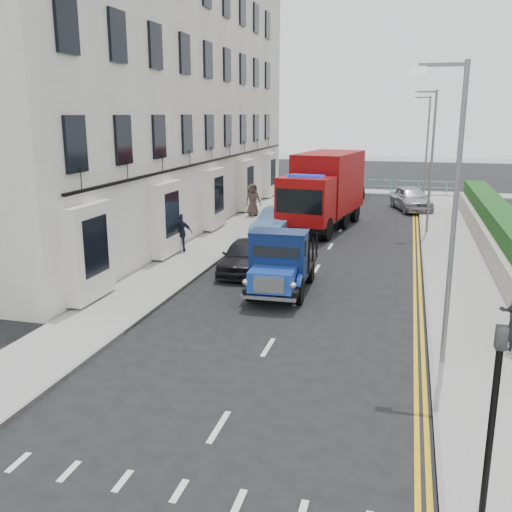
% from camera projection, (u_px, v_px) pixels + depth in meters
% --- Properties ---
extents(ground, '(120.00, 120.00, 0.00)m').
position_uv_depth(ground, '(284.00, 321.00, 16.64)').
color(ground, black).
rests_on(ground, ground).
extents(pavement_west, '(2.40, 38.00, 0.12)m').
position_uv_depth(pavement_west, '(215.00, 243.00, 26.36)').
color(pavement_west, gray).
rests_on(pavement_west, ground).
extents(pavement_east, '(2.60, 38.00, 0.12)m').
position_uv_depth(pavement_east, '(454.00, 258.00, 23.73)').
color(pavement_east, gray).
rests_on(pavement_east, ground).
extents(promenade, '(30.00, 2.50, 0.12)m').
position_uv_depth(promenade, '(364.00, 192.00, 43.81)').
color(promenade, gray).
rests_on(promenade, ground).
extents(sea_plane, '(120.00, 120.00, 0.00)m').
position_uv_depth(sea_plane, '(383.00, 161.00, 72.88)').
color(sea_plane, '#4F5F6C').
rests_on(sea_plane, ground).
extents(terrace_west, '(6.31, 30.20, 14.25)m').
position_uv_depth(terrace_west, '(160.00, 88.00, 29.45)').
color(terrace_west, white).
rests_on(terrace_west, ground).
extents(garden_east, '(1.45, 28.00, 1.75)m').
position_uv_depth(garden_east, '(506.00, 241.00, 23.05)').
color(garden_east, '#B2AD9E').
rests_on(garden_east, ground).
extents(seafront_railing, '(13.00, 0.08, 1.11)m').
position_uv_depth(seafront_railing, '(363.00, 186.00, 42.93)').
color(seafront_railing, '#59B2A5').
rests_on(seafront_railing, ground).
extents(lamp_near, '(1.23, 0.18, 7.00)m').
position_uv_depth(lamp_near, '(450.00, 200.00, 12.75)').
color(lamp_near, slate).
rests_on(lamp_near, ground).
extents(lamp_mid, '(1.23, 0.18, 7.00)m').
position_uv_depth(lamp_mid, '(430.00, 154.00, 27.75)').
color(lamp_mid, slate).
rests_on(lamp_mid, ground).
extents(lamp_far, '(1.23, 0.18, 7.00)m').
position_uv_depth(lamp_far, '(425.00, 144.00, 37.12)').
color(lamp_far, slate).
rests_on(lamp_far, ground).
extents(traffic_signal, '(0.16, 0.20, 3.10)m').
position_uv_depth(traffic_signal, '(495.00, 394.00, 7.95)').
color(traffic_signal, black).
rests_on(traffic_signal, ground).
extents(bedford_lorry, '(1.97, 4.66, 2.17)m').
position_uv_depth(bedford_lorry, '(280.00, 266.00, 18.80)').
color(bedford_lorry, black).
rests_on(bedford_lorry, ground).
extents(red_lorry, '(3.61, 7.75, 3.91)m').
position_uv_depth(red_lorry, '(324.00, 189.00, 29.75)').
color(red_lorry, black).
rests_on(red_lorry, ground).
extents(parked_car_front, '(1.62, 3.76, 1.26)m').
position_uv_depth(parked_car_front, '(244.00, 256.00, 21.66)').
color(parked_car_front, black).
rests_on(parked_car_front, ground).
extents(parked_car_mid, '(1.97, 4.44, 1.42)m').
position_uv_depth(parked_car_mid, '(278.00, 223.00, 27.86)').
color(parked_car_mid, '#6092CF').
rests_on(parked_car_mid, ground).
extents(parked_car_rear, '(2.23, 5.41, 1.57)m').
position_uv_depth(parked_car_rear, '(303.00, 204.00, 33.10)').
color(parked_car_rear, '#9C9DA1').
rests_on(parked_car_rear, ground).
extents(seafront_car_left, '(2.89, 5.12, 1.35)m').
position_uv_depth(seafront_car_left, '(348.00, 186.00, 42.04)').
color(seafront_car_left, black).
rests_on(seafront_car_left, ground).
extents(seafront_car_right, '(3.02, 4.75, 1.51)m').
position_uv_depth(seafront_car_right, '(411.00, 198.00, 35.56)').
color(seafront_car_right, '#A2A3A7').
rests_on(seafront_car_right, ground).
extents(pedestrian_west_near, '(1.03, 0.63, 1.64)m').
position_uv_depth(pedestrian_west_near, '(181.00, 233.00, 24.35)').
color(pedestrian_west_near, black).
rests_on(pedestrian_west_near, pavement_west).
extents(pedestrian_west_far, '(1.09, 1.01, 1.86)m').
position_uv_depth(pedestrian_west_far, '(253.00, 200.00, 32.93)').
color(pedestrian_west_far, '#483A34').
rests_on(pedestrian_west_far, pavement_west).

